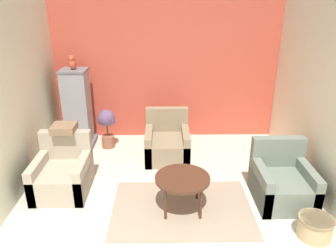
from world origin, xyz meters
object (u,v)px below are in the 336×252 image
at_px(wicker_basket, 315,227).
at_px(potted_plant, 107,124).
at_px(armchair_right, 282,183).
at_px(armchair_left, 63,174).
at_px(armchair_middle, 167,144).
at_px(birdcage, 78,109).
at_px(coffee_table, 182,180).
at_px(parrot, 72,63).

bearing_deg(wicker_basket, potted_plant, 138.62).
xyz_separation_m(armchair_right, wicker_basket, (0.15, -0.78, -0.12)).
bearing_deg(armchair_left, armchair_right, -5.18).
bearing_deg(armchair_middle, birdcage, 161.33).
relative_size(armchair_middle, birdcage, 0.57).
relative_size(coffee_table, birdcage, 0.50).
bearing_deg(coffee_table, wicker_basket, -20.05).
relative_size(armchair_right, parrot, 3.22).
relative_size(armchair_left, wicker_basket, 2.03).
bearing_deg(potted_plant, coffee_table, -56.35).
xyz_separation_m(coffee_table, parrot, (-1.85, 2.10, 1.13)).
distance_m(armchair_left, armchair_right, 3.16).
bearing_deg(armchair_right, coffee_table, -171.56).
height_order(armchair_right, wicker_basket, armchair_right).
relative_size(coffee_table, armchair_left, 0.86).
relative_size(coffee_table, potted_plant, 0.97).
xyz_separation_m(armchair_right, potted_plant, (-2.72, 1.74, 0.21)).
xyz_separation_m(armchair_left, potted_plant, (0.43, 1.46, 0.21)).
distance_m(armchair_right, birdcage, 3.80).
xyz_separation_m(coffee_table, wicker_basket, (1.57, -0.57, -0.31)).
relative_size(armchair_left, armchair_middle, 1.00).
height_order(birdcage, potted_plant, birdcage).
distance_m(armchair_left, wicker_basket, 3.47).
distance_m(coffee_table, potted_plant, 2.35).
height_order(armchair_right, potted_plant, armchair_right).
bearing_deg(armchair_left, wicker_basket, -17.93).
relative_size(armchair_right, birdcage, 0.57).
relative_size(parrot, wicker_basket, 0.63).
height_order(armchair_left, birdcage, birdcage).
bearing_deg(birdcage, armchair_middle, -18.67).
bearing_deg(coffee_table, armchair_right, 8.44).
bearing_deg(potted_plant, parrot, 165.14).
xyz_separation_m(armchair_middle, parrot, (-1.67, 0.57, 1.33)).
xyz_separation_m(armchair_left, birdcage, (-0.12, 1.60, 0.45)).
bearing_deg(wicker_basket, armchair_middle, 129.68).
height_order(coffee_table, armchair_middle, armchair_middle).
relative_size(potted_plant, wicker_basket, 1.81).
xyz_separation_m(armchair_middle, birdcage, (-1.67, 0.57, 0.45)).
relative_size(birdcage, wicker_basket, 3.53).
bearing_deg(armchair_left, potted_plant, 73.59).
distance_m(armchair_right, armchair_middle, 2.07).
xyz_separation_m(armchair_left, armchair_right, (3.15, -0.29, 0.00)).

